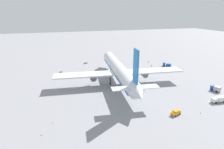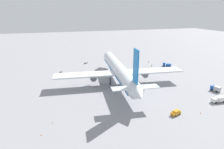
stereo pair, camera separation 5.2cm
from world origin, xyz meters
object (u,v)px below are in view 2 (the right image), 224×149
object	(u,v)px
service_truck_2	(167,65)
traffic_cone_3	(41,135)
service_truck_4	(219,99)
baggage_cart_0	(86,63)
ground_worker_0	(113,62)
ground_worker_1	(138,63)
service_van	(176,113)
ground_worker_3	(149,62)
traffic_cone_0	(53,73)
ground_worker_2	(169,69)
airliner	(119,70)
traffic_cone_2	(39,96)
traffic_cone_4	(53,122)
service_truck_1	(216,88)
traffic_cone_1	(201,113)
ground_worker_5	(134,63)
ground_worker_4	(152,65)
baggage_cart_1	(61,72)

from	to	relation	value
service_truck_2	traffic_cone_3	xyz separation A→B (m)	(-61.94, 87.31, -1.09)
service_truck_4	baggage_cart_0	bearing A→B (deg)	28.04
ground_worker_0	ground_worker_1	world-z (taller)	ground_worker_1
service_van	baggage_cart_0	bearing A→B (deg)	12.79
ground_worker_3	traffic_cone_0	bearing A→B (deg)	95.11
ground_worker_1	traffic_cone_0	world-z (taller)	ground_worker_1
baggage_cart_0	traffic_cone_0	world-z (taller)	baggage_cart_0
ground_worker_1	ground_worker_2	xyz separation A→B (m)	(-22.18, -14.15, -0.04)
airliner	traffic_cone_3	world-z (taller)	airliner
service_truck_2	traffic_cone_2	bearing A→B (deg)	107.98
service_truck_4	traffic_cone_0	world-z (taller)	service_truck_4
traffic_cone_4	service_truck_1	bearing A→B (deg)	-85.54
traffic_cone_1	traffic_cone_3	size ratio (longest dim) A/B	1.00
service_truck_1	traffic_cone_3	distance (m)	86.40
baggage_cart_0	traffic_cone_1	world-z (taller)	baggage_cart_0
service_van	traffic_cone_0	world-z (taller)	service_van
ground_worker_5	traffic_cone_1	distance (m)	80.19
ground_worker_4	ground_worker_1	bearing A→B (deg)	35.19
ground_worker_4	traffic_cone_3	world-z (taller)	ground_worker_4
service_van	ground_worker_5	xyz separation A→B (m)	(77.89, -15.40, -0.13)
ground_worker_3	traffic_cone_0	xyz separation A→B (m)	(-6.63, 74.16, -0.56)
ground_worker_5	traffic_cone_4	xyz separation A→B (m)	(-69.51, 62.84, -0.63)
service_truck_4	ground_worker_2	xyz separation A→B (m)	(50.64, -6.92, -0.58)
service_truck_2	baggage_cart_0	distance (m)	62.70
ground_worker_5	traffic_cone_2	xyz separation A→B (m)	(-43.21, 68.69, -0.63)
service_truck_4	traffic_cone_2	world-z (taller)	service_truck_4
ground_worker_3	ground_worker_4	distance (m)	10.92
traffic_cone_0	ground_worker_1	bearing A→B (deg)	-84.71
traffic_cone_0	traffic_cone_1	world-z (taller)	same
baggage_cart_0	ground_worker_4	bearing A→B (deg)	-117.22
traffic_cone_4	airliner	bearing A→B (deg)	-48.74
service_van	ground_worker_4	world-z (taller)	service_van
service_van	ground_worker_1	size ratio (longest dim) A/B	2.65
baggage_cart_0	traffic_cone_4	xyz separation A→B (m)	(-82.20, 26.88, -0.43)
baggage_cart_0	traffic_cone_3	xyz separation A→B (m)	(-88.85, 30.68, -0.43)
ground_worker_1	baggage_cart_1	bearing A→B (deg)	94.12
baggage_cart_1	traffic_cone_2	bearing A→B (deg)	161.97
traffic_cone_1	traffic_cone_4	size ratio (longest dim) A/B	1.00
traffic_cone_4	traffic_cone_2	bearing A→B (deg)	12.53
baggage_cart_0	baggage_cart_1	world-z (taller)	baggage_cart_0
ground_worker_2	ground_worker_4	distance (m)	14.32
ground_worker_3	traffic_cone_4	xyz separation A→B (m)	(-69.14, 75.67, -0.56)
ground_worker_2	traffic_cone_0	size ratio (longest dim) A/B	3.07
ground_worker_5	service_truck_4	bearing A→B (deg)	-172.18
service_van	traffic_cone_3	xyz separation A→B (m)	(1.73, 51.24, -0.76)
traffic_cone_3	service_truck_1	bearing A→B (deg)	-81.34
ground_worker_3	ground_worker_2	bearing A→B (deg)	-169.53
ground_worker_4	traffic_cone_3	bearing A→B (deg)	130.49
ground_worker_1	traffic_cone_1	bearing A→B (deg)	174.19
traffic_cone_0	traffic_cone_1	xyz separation A→B (m)	(-73.03, -56.21, 0.00)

